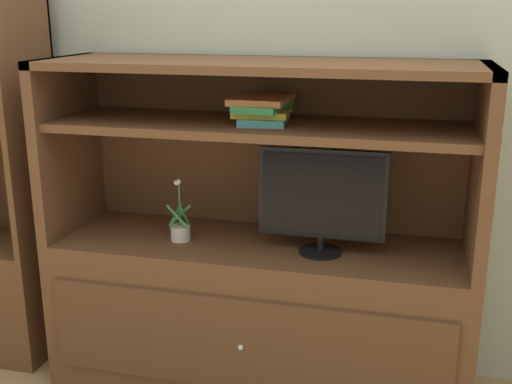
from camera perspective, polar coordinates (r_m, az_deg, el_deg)
painted_rear_wall at (r=3.00m, az=1.90°, el=10.36°), size 6.00×0.10×2.80m
media_console at (r=2.91m, az=0.26°, el=-8.40°), size 1.86×0.61×1.50m
tv_monitor at (r=2.65m, az=5.95°, el=-0.58°), size 0.54×0.18×0.45m
potted_plant at (r=2.87m, az=-6.82°, el=-3.38°), size 0.11×0.12×0.29m
magazine_stack at (r=2.68m, az=0.63°, el=7.52°), size 0.25×0.33×0.11m
bookshelf_tall at (r=3.43m, az=-21.87°, el=-3.91°), size 0.50×0.44×1.86m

